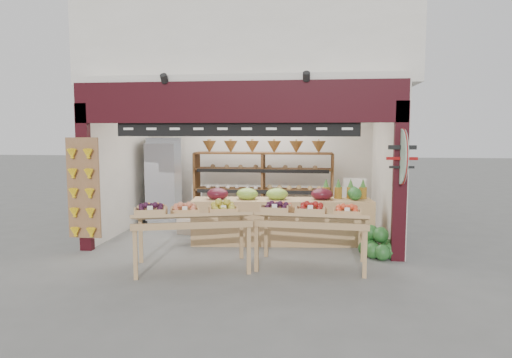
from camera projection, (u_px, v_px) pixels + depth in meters
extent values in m
plane|color=slate|center=(245.00, 241.00, 9.03)|extent=(60.00, 60.00, 0.00)
cube|color=white|center=(258.00, 158.00, 11.13)|extent=(5.76, 0.18, 3.00)
cube|color=white|center=(121.00, 162.00, 9.81)|extent=(0.18, 3.38, 3.00)
cube|color=white|center=(387.00, 164.00, 9.11)|extent=(0.18, 3.38, 3.00)
cube|color=white|center=(249.00, 87.00, 9.30)|extent=(5.76, 3.38, 0.12)
cube|color=white|center=(255.00, 40.00, 10.26)|extent=(6.36, 4.60, 2.40)
cube|color=black|center=(235.00, 102.00, 7.71)|extent=(5.70, 0.14, 0.70)
cube|color=black|center=(85.00, 178.00, 8.19)|extent=(0.22, 0.14, 2.65)
cube|color=black|center=(400.00, 182.00, 7.51)|extent=(0.22, 0.14, 2.65)
cube|color=black|center=(235.00, 129.00, 7.79)|extent=(4.20, 0.05, 0.26)
cylinder|color=white|center=(242.00, 114.00, 7.82)|extent=(0.34, 0.05, 0.34)
cube|color=#926542|center=(84.00, 188.00, 8.12)|extent=(0.60, 0.04, 1.80)
cylinder|color=#B1DFC2|center=(402.00, 157.00, 7.38)|extent=(0.04, 0.90, 0.90)
cylinder|color=maroon|center=(402.00, 157.00, 7.35)|extent=(0.01, 0.92, 0.92)
cube|color=brown|center=(197.00, 188.00, 10.63)|extent=(0.05, 0.52, 1.66)
cube|color=brown|center=(263.00, 189.00, 10.44)|extent=(0.05, 0.52, 1.66)
cube|color=brown|center=(332.00, 190.00, 10.25)|extent=(0.05, 0.52, 1.66)
cube|color=brown|center=(263.00, 210.00, 10.49)|extent=(3.12, 0.52, 0.04)
cube|color=brown|center=(263.00, 189.00, 10.44)|extent=(3.12, 0.52, 0.04)
cube|color=brown|center=(263.00, 169.00, 10.39)|extent=(3.12, 0.52, 0.04)
cube|color=brown|center=(263.00, 153.00, 10.35)|extent=(3.12, 0.52, 0.04)
cone|color=brown|center=(209.00, 147.00, 10.49)|extent=(0.32, 0.32, 0.28)
cone|color=brown|center=(231.00, 147.00, 10.43)|extent=(0.32, 0.32, 0.28)
cone|color=brown|center=(252.00, 147.00, 10.37)|extent=(0.32, 0.32, 0.28)
cone|color=brown|center=(274.00, 147.00, 10.31)|extent=(0.32, 0.32, 0.28)
cone|color=brown|center=(296.00, 147.00, 10.24)|extent=(0.32, 0.32, 0.28)
cone|color=brown|center=(319.00, 147.00, 10.18)|extent=(0.32, 0.32, 0.28)
cube|color=silver|center=(165.00, 180.00, 10.73)|extent=(0.95, 0.95, 2.01)
cube|color=silver|center=(188.00, 226.00, 9.65)|extent=(0.45, 0.39, 0.33)
cube|color=silver|center=(190.00, 212.00, 9.61)|extent=(0.41, 0.36, 0.27)
cube|color=#154F25|center=(209.00, 230.00, 9.35)|extent=(0.43, 0.36, 0.27)
cube|color=silver|center=(218.00, 227.00, 9.72)|extent=(0.39, 0.34, 0.26)
cube|color=tan|center=(282.00, 221.00, 8.79)|extent=(3.48, 1.01, 0.86)
ellipsoid|color=#59141E|center=(218.00, 194.00, 8.76)|extent=(0.42, 0.38, 0.23)
ellipsoid|color=#8CB23F|center=(247.00, 194.00, 8.75)|extent=(0.42, 0.38, 0.23)
ellipsoid|color=#8CB23F|center=(277.00, 194.00, 8.74)|extent=(0.42, 0.38, 0.23)
ellipsoid|color=#59141E|center=(322.00, 194.00, 8.72)|extent=(0.42, 0.38, 0.23)
cylinder|color=olive|center=(326.00, 193.00, 8.86)|extent=(0.15, 0.15, 0.22)
cylinder|color=olive|center=(338.00, 193.00, 8.85)|extent=(0.15, 0.15, 0.22)
cylinder|color=olive|center=(350.00, 193.00, 8.84)|extent=(0.15, 0.15, 0.22)
cylinder|color=olive|center=(363.00, 193.00, 8.84)|extent=(0.15, 0.15, 0.22)
cube|color=tan|center=(192.00, 216.00, 7.14)|extent=(1.99, 1.45, 0.26)
cube|color=tan|center=(135.00, 255.00, 6.62)|extent=(0.07, 0.07, 0.74)
cube|color=tan|center=(249.00, 250.00, 6.89)|extent=(0.07, 0.07, 0.74)
cube|color=tan|center=(141.00, 240.00, 7.49)|extent=(0.07, 0.07, 0.74)
cube|color=tan|center=(241.00, 237.00, 7.76)|extent=(0.07, 0.07, 0.74)
cube|color=tan|center=(312.00, 216.00, 7.23)|extent=(1.81, 1.09, 0.25)
cube|color=tan|center=(257.00, 249.00, 7.01)|extent=(0.06, 0.06, 0.72)
cube|color=tan|center=(365.00, 254.00, 6.70)|extent=(0.06, 0.06, 0.72)
cube|color=tan|center=(266.00, 236.00, 7.85)|extent=(0.06, 0.06, 0.72)
cube|color=tan|center=(363.00, 240.00, 7.54)|extent=(0.06, 0.06, 0.72)
sphere|color=#194B1D|center=(373.00, 251.00, 7.74)|extent=(0.27, 0.27, 0.27)
sphere|color=#194B1D|center=(390.00, 251.00, 7.71)|extent=(0.27, 0.27, 0.27)
sphere|color=#194B1D|center=(371.00, 246.00, 8.03)|extent=(0.27, 0.27, 0.27)
sphere|color=#194B1D|center=(388.00, 247.00, 8.00)|extent=(0.27, 0.27, 0.27)
sphere|color=#194B1D|center=(381.00, 235.00, 7.85)|extent=(0.27, 0.27, 0.27)
sphere|color=#194B1D|center=(382.00, 252.00, 7.63)|extent=(0.27, 0.27, 0.27)
sphere|color=#194B1D|center=(366.00, 248.00, 7.90)|extent=(0.27, 0.27, 0.27)
sphere|color=#194B1D|center=(371.00, 232.00, 8.03)|extent=(0.27, 0.27, 0.27)
sphere|color=#194B1D|center=(392.00, 249.00, 7.88)|extent=(0.27, 0.27, 0.27)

